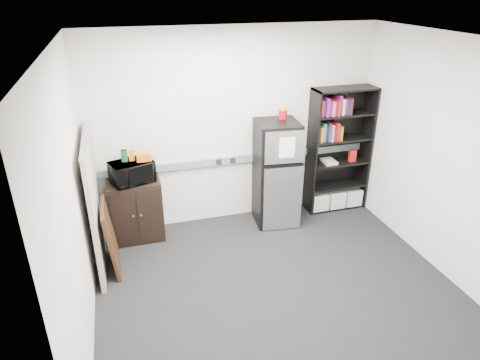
{
  "coord_description": "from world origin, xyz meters",
  "views": [
    {
      "loc": [
        -1.5,
        -3.65,
        3.19
      ],
      "look_at": [
        -0.18,
        0.9,
        0.97
      ],
      "focal_mm": 32.0,
      "sensor_mm": 36.0,
      "label": 1
    }
  ],
  "objects_px": {
    "microwave": "(132,172)",
    "bookshelf": "(339,151)",
    "cabinet": "(136,210)",
    "refrigerator": "(276,174)",
    "cubicle_partition": "(95,203)"
  },
  "relations": [
    {
      "from": "microwave",
      "to": "bookshelf",
      "type": "bearing_deg",
      "value": -17.95
    },
    {
      "from": "cabinet",
      "to": "refrigerator",
      "type": "relative_size",
      "value": 0.56
    },
    {
      "from": "cubicle_partition",
      "to": "microwave",
      "type": "distance_m",
      "value": 0.64
    },
    {
      "from": "cubicle_partition",
      "to": "refrigerator",
      "type": "xyz_separation_m",
      "value": [
        2.4,
        0.34,
        -0.07
      ]
    },
    {
      "from": "cabinet",
      "to": "cubicle_partition",
      "type": "bearing_deg",
      "value": -137.94
    },
    {
      "from": "cubicle_partition",
      "to": "refrigerator",
      "type": "relative_size",
      "value": 1.09
    },
    {
      "from": "bookshelf",
      "to": "cubicle_partition",
      "type": "height_order",
      "value": "bookshelf"
    },
    {
      "from": "microwave",
      "to": "cubicle_partition",
      "type": "bearing_deg",
      "value": -158.53
    },
    {
      "from": "bookshelf",
      "to": "refrigerator",
      "type": "xyz_separation_m",
      "value": [
        -1.03,
        -0.14,
        -0.17
      ]
    },
    {
      "from": "cubicle_partition",
      "to": "bookshelf",
      "type": "bearing_deg",
      "value": 8.06
    },
    {
      "from": "cubicle_partition",
      "to": "refrigerator",
      "type": "distance_m",
      "value": 2.43
    },
    {
      "from": "refrigerator",
      "to": "bookshelf",
      "type": "bearing_deg",
      "value": 13.56
    },
    {
      "from": "refrigerator",
      "to": "cabinet",
      "type": "bearing_deg",
      "value": -176.81
    },
    {
      "from": "bookshelf",
      "to": "refrigerator",
      "type": "bearing_deg",
      "value": -171.99
    },
    {
      "from": "cubicle_partition",
      "to": "refrigerator",
      "type": "height_order",
      "value": "cubicle_partition"
    }
  ]
}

